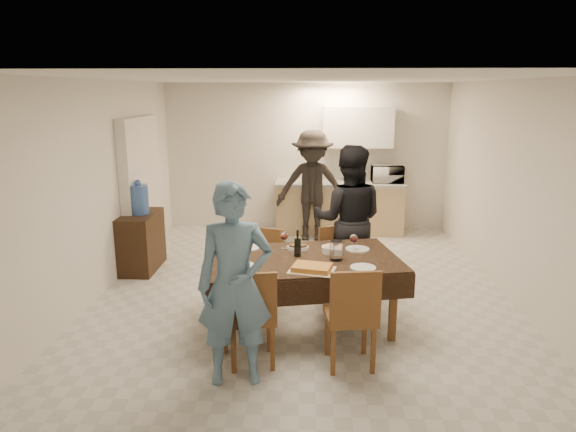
% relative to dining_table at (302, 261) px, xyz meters
% --- Properties ---
extents(floor, '(5.00, 6.00, 0.02)m').
position_rel_dining_table_xyz_m(floor, '(-0.00, 1.10, -0.74)').
color(floor, silver).
rests_on(floor, ground).
extents(ceiling, '(5.00, 6.00, 0.02)m').
position_rel_dining_table_xyz_m(ceiling, '(-0.00, 1.10, 1.86)').
color(ceiling, white).
rests_on(ceiling, wall_back).
extents(wall_back, '(5.00, 0.02, 2.60)m').
position_rel_dining_table_xyz_m(wall_back, '(-0.00, 4.10, 0.56)').
color(wall_back, silver).
rests_on(wall_back, floor).
extents(wall_front, '(5.00, 0.02, 2.60)m').
position_rel_dining_table_xyz_m(wall_front, '(-0.00, -1.90, 0.56)').
color(wall_front, silver).
rests_on(wall_front, floor).
extents(wall_left, '(0.02, 6.00, 2.60)m').
position_rel_dining_table_xyz_m(wall_left, '(-2.50, 1.10, 0.56)').
color(wall_left, silver).
rests_on(wall_left, floor).
extents(wall_right, '(0.02, 6.00, 2.60)m').
position_rel_dining_table_xyz_m(wall_right, '(2.50, 1.10, 0.56)').
color(wall_right, silver).
rests_on(wall_right, floor).
extents(stub_partition, '(0.15, 1.40, 2.10)m').
position_rel_dining_table_xyz_m(stub_partition, '(-2.42, 2.30, 0.31)').
color(stub_partition, silver).
rests_on(stub_partition, floor).
extents(kitchen_base_cabinet, '(2.20, 0.60, 0.86)m').
position_rel_dining_table_xyz_m(kitchen_base_cabinet, '(0.60, 3.78, -0.31)').
color(kitchen_base_cabinet, tan).
rests_on(kitchen_base_cabinet, floor).
extents(kitchen_worktop, '(2.24, 0.64, 0.05)m').
position_rel_dining_table_xyz_m(kitchen_worktop, '(0.60, 3.78, 0.14)').
color(kitchen_worktop, '#A2A29E').
rests_on(kitchen_worktop, kitchen_base_cabinet).
extents(upper_cabinet, '(1.20, 0.34, 0.70)m').
position_rel_dining_table_xyz_m(upper_cabinet, '(0.90, 3.92, 1.11)').
color(upper_cabinet, white).
rests_on(upper_cabinet, wall_back).
extents(dining_table, '(2.18, 1.53, 0.78)m').
position_rel_dining_table_xyz_m(dining_table, '(0.00, 0.00, 0.00)').
color(dining_table, black).
rests_on(dining_table, floor).
extents(chair_near_left, '(0.50, 0.50, 0.51)m').
position_rel_dining_table_xyz_m(chair_near_left, '(-0.45, -0.84, -0.16)').
color(chair_near_left, brown).
rests_on(chair_near_left, floor).
extents(chair_near_right, '(0.49, 0.49, 0.53)m').
position_rel_dining_table_xyz_m(chair_near_right, '(0.45, -0.84, -0.14)').
color(chair_near_right, brown).
rests_on(chair_near_right, floor).
extents(chair_far_left, '(0.47, 0.48, 0.45)m').
position_rel_dining_table_xyz_m(chair_far_left, '(-0.45, 0.67, -0.23)').
color(chair_far_left, brown).
rests_on(chair_far_left, floor).
extents(chair_far_right, '(0.53, 0.55, 0.48)m').
position_rel_dining_table_xyz_m(chair_far_right, '(0.45, 0.67, -0.20)').
color(chair_far_right, brown).
rests_on(chair_far_right, floor).
extents(console, '(0.43, 0.87, 0.80)m').
position_rel_dining_table_xyz_m(console, '(-2.28, 1.74, -0.34)').
color(console, '#301E10').
rests_on(console, floor).
extents(water_jug, '(0.27, 0.27, 0.40)m').
position_rel_dining_table_xyz_m(water_jug, '(-2.28, 1.74, 0.26)').
color(water_jug, '#426BBE').
rests_on(water_jug, console).
extents(wine_bottle, '(0.07, 0.07, 0.29)m').
position_rel_dining_table_xyz_m(wine_bottle, '(-0.05, 0.05, 0.18)').
color(wine_bottle, black).
rests_on(wine_bottle, dining_table).
extents(water_pitcher, '(0.13, 0.13, 0.20)m').
position_rel_dining_table_xyz_m(water_pitcher, '(0.35, -0.05, 0.14)').
color(water_pitcher, white).
rests_on(water_pitcher, dining_table).
extents(savoury_tart, '(0.49, 0.41, 0.05)m').
position_rel_dining_table_xyz_m(savoury_tart, '(0.10, -0.38, 0.06)').
color(savoury_tart, '#CB7F3B').
rests_on(savoury_tart, dining_table).
extents(salad_bowl, '(0.19, 0.19, 0.07)m').
position_rel_dining_table_xyz_m(salad_bowl, '(0.30, 0.18, 0.07)').
color(salad_bowl, silver).
rests_on(salad_bowl, dining_table).
extents(mushroom_dish, '(0.22, 0.22, 0.04)m').
position_rel_dining_table_xyz_m(mushroom_dish, '(-0.05, 0.28, 0.05)').
color(mushroom_dish, silver).
rests_on(mushroom_dish, dining_table).
extents(wine_glass_a, '(0.08, 0.08, 0.18)m').
position_rel_dining_table_xyz_m(wine_glass_a, '(-0.55, -0.25, 0.12)').
color(wine_glass_a, white).
rests_on(wine_glass_a, dining_table).
extents(wine_glass_b, '(0.09, 0.09, 0.19)m').
position_rel_dining_table_xyz_m(wine_glass_b, '(0.55, 0.25, 0.13)').
color(wine_glass_b, white).
rests_on(wine_glass_b, dining_table).
extents(wine_glass_c, '(0.09, 0.09, 0.21)m').
position_rel_dining_table_xyz_m(wine_glass_c, '(-0.20, 0.30, 0.14)').
color(wine_glass_c, white).
rests_on(wine_glass_c, dining_table).
extents(plate_near_left, '(0.27, 0.27, 0.02)m').
position_rel_dining_table_xyz_m(plate_near_left, '(-0.60, -0.30, 0.04)').
color(plate_near_left, silver).
rests_on(plate_near_left, dining_table).
extents(plate_near_right, '(0.25, 0.25, 0.01)m').
position_rel_dining_table_xyz_m(plate_near_right, '(0.60, -0.30, 0.04)').
color(plate_near_right, silver).
rests_on(plate_near_right, dining_table).
extents(plate_far_left, '(0.25, 0.25, 0.01)m').
position_rel_dining_table_xyz_m(plate_far_left, '(-0.60, 0.30, 0.04)').
color(plate_far_left, silver).
rests_on(plate_far_left, dining_table).
extents(plate_far_right, '(0.26, 0.26, 0.01)m').
position_rel_dining_table_xyz_m(plate_far_right, '(0.60, 0.30, 0.04)').
color(plate_far_right, silver).
rests_on(plate_far_right, dining_table).
extents(microwave, '(0.54, 0.36, 0.30)m').
position_rel_dining_table_xyz_m(microwave, '(1.42, 3.78, 0.32)').
color(microwave, white).
rests_on(microwave, kitchen_worktop).
extents(person_near, '(0.71, 0.53, 1.76)m').
position_rel_dining_table_xyz_m(person_near, '(-0.55, -1.05, 0.14)').
color(person_near, slate).
rests_on(person_near, floor).
extents(person_far, '(0.97, 0.80, 1.84)m').
position_rel_dining_table_xyz_m(person_far, '(0.55, 1.05, 0.18)').
color(person_far, black).
rests_on(person_far, floor).
extents(person_kitchen, '(1.19, 0.68, 1.84)m').
position_rel_dining_table_xyz_m(person_kitchen, '(0.11, 3.33, 0.18)').
color(person_kitchen, black).
rests_on(person_kitchen, floor).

